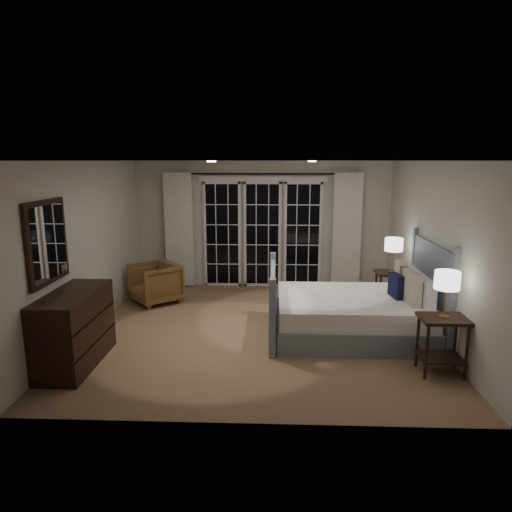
{
  "coord_description": "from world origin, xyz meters",
  "views": [
    {
      "loc": [
        0.23,
        -6.49,
        2.5
      ],
      "look_at": [
        -0.05,
        0.42,
        1.05
      ],
      "focal_mm": 32.0,
      "sensor_mm": 36.0,
      "label": 1
    }
  ],
  "objects_px": {
    "bed": "(355,312)",
    "lamp_right": "(394,245)",
    "lamp_left": "(447,281)",
    "nightstand_right": "(391,285)",
    "armchair": "(155,283)",
    "dresser": "(74,329)",
    "nightstand_left": "(442,336)"
  },
  "relations": [
    {
      "from": "lamp_right",
      "to": "dresser",
      "type": "bearing_deg",
      "value": -153.05
    },
    {
      "from": "bed",
      "to": "lamp_right",
      "type": "height_order",
      "value": "bed"
    },
    {
      "from": "bed",
      "to": "nightstand_left",
      "type": "relative_size",
      "value": 3.31
    },
    {
      "from": "nightstand_right",
      "to": "lamp_right",
      "type": "height_order",
      "value": "lamp_right"
    },
    {
      "from": "lamp_left",
      "to": "armchair",
      "type": "bearing_deg",
      "value": 147.52
    },
    {
      "from": "armchair",
      "to": "dresser",
      "type": "relative_size",
      "value": 0.59
    },
    {
      "from": "lamp_left",
      "to": "dresser",
      "type": "relative_size",
      "value": 0.42
    },
    {
      "from": "nightstand_right",
      "to": "dresser",
      "type": "bearing_deg",
      "value": -153.05
    },
    {
      "from": "nightstand_right",
      "to": "dresser",
      "type": "relative_size",
      "value": 0.52
    },
    {
      "from": "nightstand_right",
      "to": "nightstand_left",
      "type": "bearing_deg",
      "value": -89.6
    },
    {
      "from": "armchair",
      "to": "bed",
      "type": "bearing_deg",
      "value": 26.58
    },
    {
      "from": "lamp_left",
      "to": "armchair",
      "type": "xyz_separation_m",
      "value": [
        -4.11,
        2.62,
        -0.79
      ]
    },
    {
      "from": "bed",
      "to": "lamp_left",
      "type": "relative_size",
      "value": 4.18
    },
    {
      "from": "lamp_left",
      "to": "dresser",
      "type": "height_order",
      "value": "lamp_left"
    },
    {
      "from": "nightstand_right",
      "to": "bed",
      "type": "bearing_deg",
      "value": -125.46
    },
    {
      "from": "bed",
      "to": "lamp_left",
      "type": "bearing_deg",
      "value": -55.87
    },
    {
      "from": "bed",
      "to": "nightstand_right",
      "type": "height_order",
      "value": "bed"
    },
    {
      "from": "armchair",
      "to": "lamp_left",
      "type": "bearing_deg",
      "value": 17.28
    },
    {
      "from": "nightstand_left",
      "to": "lamp_left",
      "type": "distance_m",
      "value": 0.68
    },
    {
      "from": "lamp_right",
      "to": "nightstand_left",
      "type": "bearing_deg",
      "value": -89.6
    },
    {
      "from": "nightstand_right",
      "to": "armchair",
      "type": "height_order",
      "value": "armchair"
    },
    {
      "from": "lamp_left",
      "to": "nightstand_right",
      "type": "bearing_deg",
      "value": 90.4
    },
    {
      "from": "lamp_right",
      "to": "armchair",
      "type": "distance_m",
      "value": 4.18
    },
    {
      "from": "armchair",
      "to": "nightstand_left",
      "type": "bearing_deg",
      "value": 17.28
    },
    {
      "from": "nightstand_left",
      "to": "armchair",
      "type": "height_order",
      "value": "armchair"
    },
    {
      "from": "lamp_right",
      "to": "armchair",
      "type": "xyz_separation_m",
      "value": [
        -4.09,
        0.29,
        -0.78
      ]
    },
    {
      "from": "armchair",
      "to": "dresser",
      "type": "height_order",
      "value": "dresser"
    },
    {
      "from": "bed",
      "to": "nightstand_right",
      "type": "bearing_deg",
      "value": 54.54
    },
    {
      "from": "nightstand_right",
      "to": "dresser",
      "type": "height_order",
      "value": "dresser"
    },
    {
      "from": "bed",
      "to": "dresser",
      "type": "bearing_deg",
      "value": -162.7
    },
    {
      "from": "lamp_left",
      "to": "lamp_right",
      "type": "height_order",
      "value": "lamp_left"
    },
    {
      "from": "lamp_right",
      "to": "armchair",
      "type": "height_order",
      "value": "lamp_right"
    }
  ]
}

